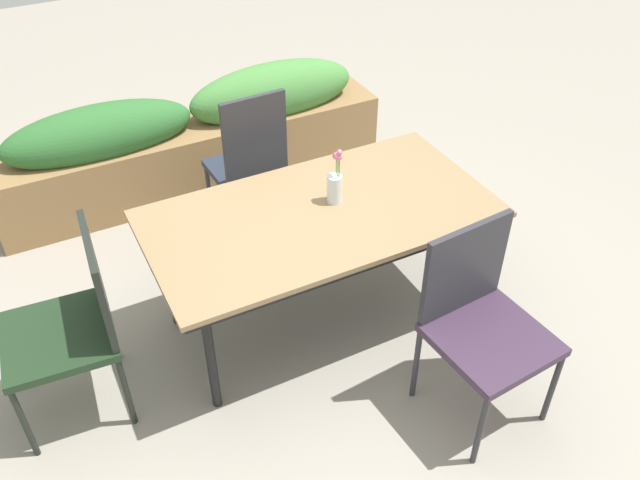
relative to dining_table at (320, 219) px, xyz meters
name	(u,v)px	position (x,y,z in m)	size (l,w,h in m)	color
ground_plane	(306,321)	(-0.09, -0.01, -0.66)	(12.00, 12.00, 0.00)	gray
dining_table	(320,219)	(0.00, 0.00, 0.00)	(1.72, 0.90, 0.71)	#8C704C
chair_end_left	(74,319)	(-1.23, -0.01, -0.13)	(0.51, 0.51, 0.94)	#1D321C
chair_near_right	(481,316)	(0.38, -0.82, -0.12)	(0.52, 0.52, 0.95)	#39283D
chair_far_side	(250,161)	(-0.05, 0.82, -0.10)	(0.42, 0.42, 1.02)	#272D3D
flower_vase	(335,184)	(0.11, 0.05, 0.15)	(0.08, 0.08, 0.30)	silver
planter_box	(195,139)	(-0.15, 1.55, -0.29)	(2.65, 0.43, 0.79)	olive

